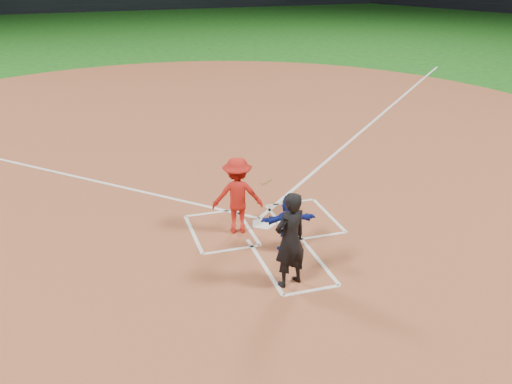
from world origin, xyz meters
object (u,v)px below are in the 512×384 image
object	(u,v)px
catcher	(290,223)
umpire	(290,240)
home_plate	(263,224)
batter_at_plate	(238,195)

from	to	relation	value
catcher	umpire	distance (m)	1.31
home_plate	batter_at_plate	xyz separation A→B (m)	(-0.63, -0.14, 0.84)
umpire	home_plate	bearing A→B (deg)	-115.10
home_plate	umpire	xyz separation A→B (m)	(-0.31, -2.45, 0.90)
umpire	catcher	bearing A→B (deg)	-128.31
catcher	batter_at_plate	size ratio (longest dim) A/B	0.73
umpire	batter_at_plate	size ratio (longest dim) A/B	1.08
home_plate	umpire	bearing A→B (deg)	82.79
umpire	batter_at_plate	distance (m)	2.34
catcher	batter_at_plate	distance (m)	1.38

